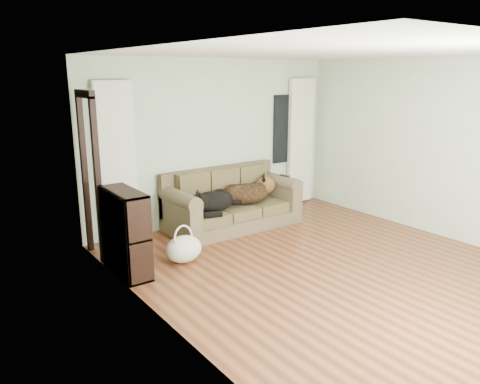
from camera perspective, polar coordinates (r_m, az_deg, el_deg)
floor at (r=6.08m, az=10.25°, el=-8.88°), size 5.00×5.00×0.00m
ceiling at (r=5.60m, az=11.47°, el=16.40°), size 5.00×5.00×0.00m
wall_back at (r=7.60m, az=-3.02°, el=6.22°), size 4.50×0.04×2.60m
wall_left at (r=4.37m, az=-9.93°, el=-0.07°), size 0.04×5.00×2.60m
wall_right at (r=7.48m, az=22.84°, el=4.98°), size 0.04×5.00×2.60m
curtain_left at (r=6.79m, az=-14.76°, el=3.50°), size 0.55×0.08×2.25m
curtain_right at (r=8.67m, az=7.38°, el=6.12°), size 0.55×0.08×2.25m
window_pane at (r=8.44m, az=5.45°, el=7.66°), size 0.50×0.03×1.20m
door_casing at (r=6.31m, az=-17.69°, el=1.56°), size 0.07×0.60×2.10m
sofa at (r=7.33m, az=-0.87°, el=-0.85°), size 2.09×0.90×0.86m
dog_black_lab at (r=6.98m, az=-3.63°, el=-1.40°), size 0.76×0.56×0.31m
dog_shepherd at (r=7.47m, az=0.92°, el=-0.25°), size 0.94×0.80×0.35m
tv_remote at (r=7.72m, az=5.50°, el=2.00°), size 0.08×0.19×0.02m
tote_bag at (r=6.09m, az=-6.86°, el=-7.06°), size 0.50×0.39×0.35m
bookshelf at (r=5.78m, az=-13.75°, el=-4.99°), size 0.38×0.85×1.04m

